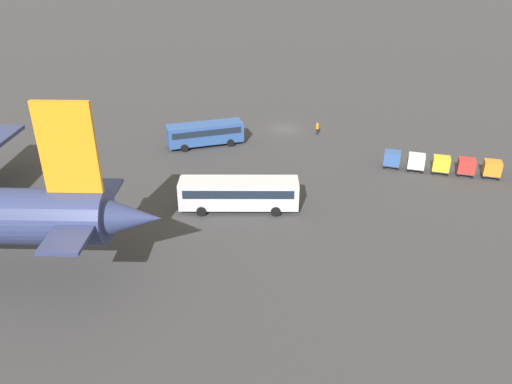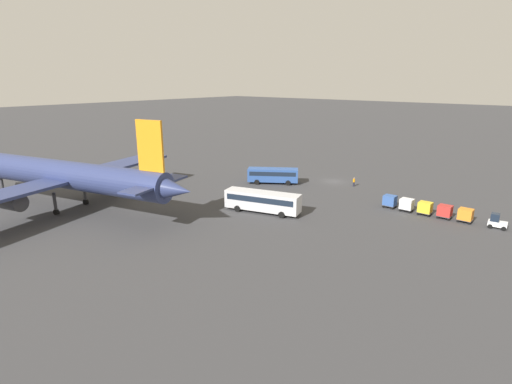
{
  "view_description": "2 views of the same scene",
  "coord_description": "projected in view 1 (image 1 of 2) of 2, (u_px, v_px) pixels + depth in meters",
  "views": [
    {
      "loc": [
        -15.19,
        67.54,
        25.28
      ],
      "look_at": [
        -3.2,
        26.13,
        3.02
      ],
      "focal_mm": 35.0,
      "sensor_mm": 36.0,
      "label": 1
    },
    {
      "loc": [
        -38.49,
        71.66,
        20.42
      ],
      "look_at": [
        -3.0,
        28.76,
        4.58
      ],
      "focal_mm": 28.0,
      "sensor_mm": 36.0,
      "label": 2
    }
  ],
  "objects": [
    {
      "name": "cargo_cart_orange",
      "position": [
        492.0,
        168.0,
        57.86
      ],
      "size": [
        2.01,
        1.7,
        2.06
      ],
      "rotation": [
        0.0,
        0.0,
        -0.01
      ],
      "color": "#38383D",
      "rests_on": "ground"
    },
    {
      "name": "shuttle_bus_near",
      "position": [
        205.0,
        132.0,
        66.52
      ],
      "size": [
        9.87,
        7.82,
        3.04
      ],
      "rotation": [
        0.0,
        0.0,
        0.59
      ],
      "color": "#2D5199",
      "rests_on": "ground"
    },
    {
      "name": "cargo_cart_yellow",
      "position": [
        441.0,
        164.0,
        58.94
      ],
      "size": [
        2.01,
        1.7,
        2.06
      ],
      "rotation": [
        0.0,
        0.0,
        -0.01
      ],
      "color": "#38383D",
      "rests_on": "ground"
    },
    {
      "name": "ground_plane",
      "position": [
        285.0,
        129.0,
        73.0
      ],
      "size": [
        600.0,
        600.0,
        0.0
      ],
      "primitive_type": "plane",
      "color": "#38383A"
    },
    {
      "name": "worker_person",
      "position": [
        317.0,
        129.0,
        70.62
      ],
      "size": [
        0.38,
        0.38,
        1.74
      ],
      "color": "#1E1E2D",
      "rests_on": "ground"
    },
    {
      "name": "cargo_cart_blue",
      "position": [
        392.0,
        158.0,
        60.42
      ],
      "size": [
        2.01,
        1.7,
        2.06
      ],
      "rotation": [
        0.0,
        0.0,
        -0.01
      ],
      "color": "#38383D",
      "rests_on": "ground"
    },
    {
      "name": "shuttle_bus_far",
      "position": [
        239.0,
        192.0,
        50.79
      ],
      "size": [
        12.39,
        5.97,
        3.29
      ],
      "rotation": [
        0.0,
        0.0,
        0.28
      ],
      "color": "silver",
      "rests_on": "ground"
    },
    {
      "name": "cargo_cart_white",
      "position": [
        416.0,
        161.0,
        59.59
      ],
      "size": [
        2.01,
        1.7,
        2.06
      ],
      "rotation": [
        0.0,
        0.0,
        -0.01
      ],
      "color": "#38383D",
      "rests_on": "ground"
    },
    {
      "name": "cargo_cart_red",
      "position": [
        466.0,
        166.0,
        58.41
      ],
      "size": [
        2.01,
        1.7,
        2.06
      ],
      "rotation": [
        0.0,
        0.0,
        -0.01
      ],
      "color": "#38383D",
      "rests_on": "ground"
    }
  ]
}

